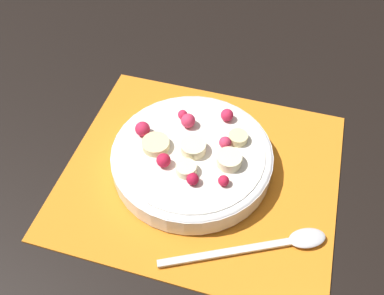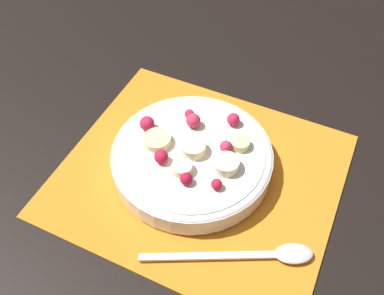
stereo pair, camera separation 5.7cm
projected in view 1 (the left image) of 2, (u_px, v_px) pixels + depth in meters
ground_plane at (201, 174)px, 0.60m from camera, size 3.00×3.00×0.00m
placemat at (201, 173)px, 0.60m from camera, size 0.38×0.33×0.01m
fruit_bowl at (192, 156)px, 0.59m from camera, size 0.22×0.22×0.05m
spoon at (277, 243)px, 0.52m from camera, size 0.20×0.11×0.01m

